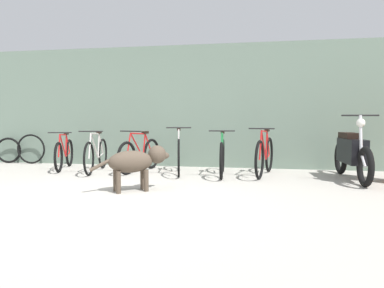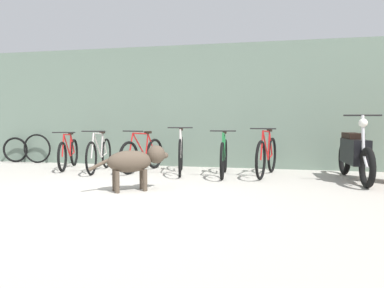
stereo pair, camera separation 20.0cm
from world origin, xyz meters
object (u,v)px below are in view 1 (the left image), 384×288
(bicycle_2, at_px, (140,155))
(bicycle_3, at_px, (179,154))
(bicycle_4, at_px, (222,157))
(bicycle_5, at_px, (265,156))
(stray_dog, at_px, (137,161))
(bicycle_1, at_px, (96,155))
(spare_tire_right, at_px, (8,150))
(spare_tire_left, at_px, (31,149))
(motorcycle, at_px, (352,153))
(bicycle_0, at_px, (64,154))

(bicycle_2, bearing_deg, bicycle_3, 95.01)
(bicycle_2, bearing_deg, bicycle_4, 94.31)
(bicycle_2, relative_size, bicycle_4, 0.98)
(bicycle_3, height_order, bicycle_5, bicycle_3)
(bicycle_3, distance_m, stray_dog, 1.86)
(bicycle_3, xyz_separation_m, bicycle_5, (1.64, 0.04, -0.01))
(bicycle_1, bearing_deg, bicycle_4, 79.13)
(bicycle_1, height_order, spare_tire_right, bicycle_1)
(bicycle_3, bearing_deg, spare_tire_left, -115.78)
(bicycle_1, distance_m, spare_tire_right, 2.89)
(bicycle_1, xyz_separation_m, spare_tire_right, (-2.72, 0.99, -0.04))
(stray_dog, bearing_deg, motorcycle, -8.62)
(bicycle_2, bearing_deg, bicycle_1, -64.58)
(bicycle_1, height_order, stray_dog, bicycle_1)
(bicycle_5, distance_m, stray_dog, 2.64)
(bicycle_0, height_order, bicycle_4, bicycle_4)
(bicycle_4, bearing_deg, bicycle_2, -102.29)
(bicycle_1, height_order, bicycle_3, bicycle_3)
(bicycle_5, bearing_deg, bicycle_0, -80.99)
(bicycle_2, height_order, bicycle_3, bicycle_3)
(bicycle_0, bearing_deg, bicycle_4, 68.37)
(bicycle_3, relative_size, spare_tire_right, 2.71)
(motorcycle, bearing_deg, spare_tire_right, -102.08)
(bicycle_4, relative_size, bicycle_5, 0.96)
(stray_dog, relative_size, spare_tire_right, 1.66)
(spare_tire_left, bearing_deg, motorcycle, -8.87)
(bicycle_0, xyz_separation_m, bicycle_1, (0.83, -0.24, 0.02))
(bicycle_2, bearing_deg, spare_tire_left, -92.64)
(bicycle_1, bearing_deg, bicycle_2, 93.14)
(bicycle_2, distance_m, bicycle_3, 0.83)
(stray_dog, bearing_deg, bicycle_5, 10.57)
(bicycle_1, xyz_separation_m, bicycle_2, (0.84, 0.20, -0.01))
(bicycle_3, bearing_deg, spare_tire_right, -114.17)
(bicycle_3, distance_m, bicycle_5, 1.64)
(bicycle_0, xyz_separation_m, spare_tire_left, (-1.28, 0.74, 0.02))
(bicycle_4, height_order, bicycle_5, bicycle_5)
(bicycle_0, height_order, bicycle_5, bicycle_5)
(bicycle_0, xyz_separation_m, motorcycle, (5.61, -0.34, 0.14))
(bicycle_3, distance_m, spare_tire_left, 3.87)
(bicycle_3, relative_size, stray_dog, 1.63)
(bicycle_1, relative_size, bicycle_2, 1.05)
(bicycle_0, relative_size, spare_tire_right, 2.53)
(bicycle_2, distance_m, stray_dog, 2.04)
(bicycle_4, height_order, spare_tire_left, bicycle_4)
(bicycle_2, height_order, stray_dog, bicycle_2)
(stray_dog, bearing_deg, bicycle_3, 48.46)
(bicycle_2, distance_m, motorcycle, 3.95)
(bicycle_3, bearing_deg, bicycle_1, -99.32)
(bicycle_4, xyz_separation_m, stray_dog, (-1.07, -1.72, 0.09))
(bicycle_4, distance_m, stray_dog, 2.02)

